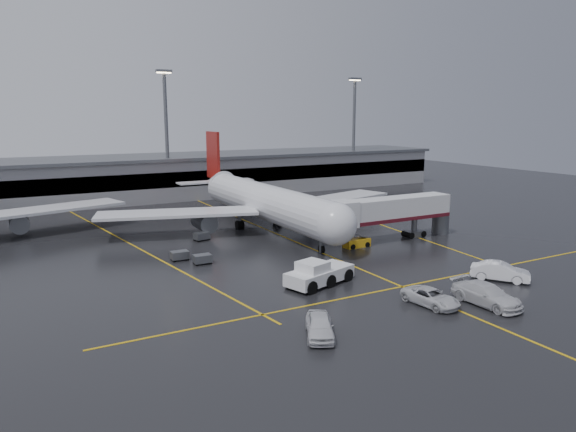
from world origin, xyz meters
TOP-DOWN VIEW (x-y plane):
  - ground at (0.00, 0.00)m, footprint 220.00×220.00m
  - apron_line_centre at (0.00, 0.00)m, footprint 0.25×90.00m
  - apron_line_stop at (0.00, -22.00)m, footprint 60.00×0.25m
  - apron_line_left at (-20.00, 10.00)m, footprint 9.99×69.35m
  - apron_line_right at (18.00, 10.00)m, footprint 7.57×69.64m
  - terminal at (0.00, 47.93)m, footprint 122.00×19.00m
  - light_mast_mid at (-5.00, 42.00)m, footprint 3.00×1.20m
  - light_mast_right at (40.00, 42.00)m, footprint 3.00×1.20m
  - main_airliner at (0.00, 9.70)m, footprint 48.80×45.60m
  - jet_bridge at (11.87, -6.00)m, footprint 19.90×3.40m
  - pushback_tractor at (-7.01, -17.41)m, footprint 8.08×5.10m
  - belt_loader at (5.58, -6.73)m, footprint 3.63×1.81m
  - service_van_a at (-1.23, -27.22)m, footprint 3.15×5.76m
  - service_van_b at (3.22, -29.57)m, footprint 3.03×6.81m
  - service_van_c at (10.24, -25.29)m, footprint 5.08×5.84m
  - service_van_d at (-13.58, -28.12)m, footprint 4.21×5.47m
  - baggage_cart_a at (-14.70, -4.64)m, footprint 2.04×1.37m
  - baggage_cart_b at (-16.50, -1.85)m, footprint 2.03×1.35m
  - baggage_cart_c at (-10.84, 6.43)m, footprint 2.23×1.69m

SIDE VIEW (x-z plane):
  - ground at x=0.00m, z-range 0.00..0.00m
  - apron_line_centre at x=0.00m, z-range 0.00..0.02m
  - apron_line_stop at x=0.00m, z-range 0.00..0.02m
  - apron_line_left at x=-20.00m, z-range 0.00..0.02m
  - apron_line_right at x=18.00m, z-range 0.00..0.02m
  - belt_loader at x=5.58m, z-range -0.57..1.69m
  - baggage_cart_a at x=-14.70m, z-range 0.07..1.19m
  - baggage_cart_b at x=-16.50m, z-range 0.07..1.19m
  - baggage_cart_c at x=-10.84m, z-range 0.07..1.19m
  - service_van_a at x=-1.23m, z-range 0.00..1.53m
  - service_van_d at x=-13.58m, z-range 0.00..1.74m
  - service_van_c at x=10.24m, z-range 0.00..1.91m
  - service_van_b at x=3.22m, z-range 0.00..1.94m
  - pushback_tractor at x=-7.01m, z-range -0.27..2.42m
  - jet_bridge at x=11.87m, z-range 0.91..6.96m
  - main_airliner at x=0.00m, z-range -2.84..11.26m
  - terminal at x=0.00m, z-range 0.02..8.62m
  - light_mast_mid at x=-5.00m, z-range 1.75..27.20m
  - light_mast_right at x=40.00m, z-range 1.75..27.20m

